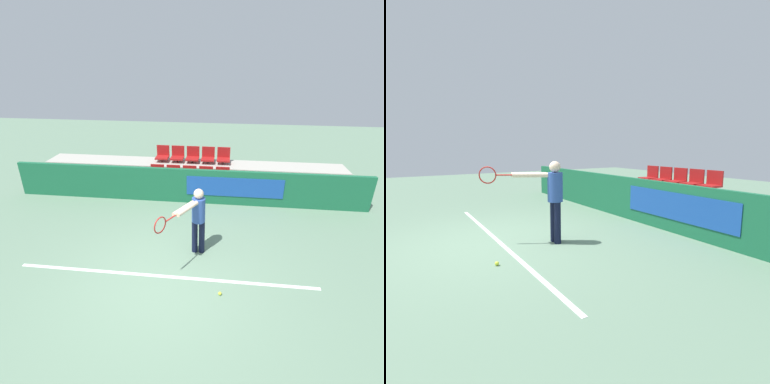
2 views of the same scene
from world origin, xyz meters
TOP-DOWN VIEW (x-y plane):
  - ground_plane at (0.00, 0.00)m, footprint 30.00×30.00m
  - court_baseline at (0.00, 0.13)m, footprint 6.10×0.08m
  - barrier_wall at (0.03, 3.52)m, footprint 10.46×0.14m
  - bleacher_tier_front at (0.00, 4.08)m, footprint 10.06×0.96m
  - bleacher_tier_middle at (0.00, 5.04)m, footprint 10.06×0.96m
  - stadium_chair_0 at (-1.05, 4.20)m, footprint 0.43×0.43m
  - stadium_chair_1 at (-0.52, 4.20)m, footprint 0.43×0.43m
  - stadium_chair_2 at (0.00, 4.20)m, footprint 0.43×0.43m
  - stadium_chair_3 at (0.52, 4.20)m, footprint 0.43×0.43m
  - stadium_chair_4 at (1.05, 4.20)m, footprint 0.43×0.43m
  - stadium_chair_5 at (-1.05, 5.16)m, footprint 0.43×0.43m
  - stadium_chair_6 at (-0.52, 5.16)m, footprint 0.43×0.43m
  - stadium_chair_7 at (0.00, 5.16)m, footprint 0.43×0.43m
  - stadium_chair_8 at (0.52, 5.16)m, footprint 0.43×0.43m
  - stadium_chair_9 at (1.05, 5.16)m, footprint 0.43×0.43m
  - tennis_player at (0.56, 0.98)m, footprint 0.82×1.38m
  - tennis_ball at (1.14, -0.25)m, footprint 0.07×0.07m

SIDE VIEW (x-z plane):
  - ground_plane at x=0.00m, z-range 0.00..0.00m
  - court_baseline at x=0.00m, z-range 0.00..0.01m
  - tennis_ball at x=1.14m, z-range 0.00..0.07m
  - bleacher_tier_front at x=0.00m, z-range 0.00..0.36m
  - bleacher_tier_middle at x=0.00m, z-range 0.00..0.72m
  - barrier_wall at x=0.03m, z-range 0.00..1.05m
  - stadium_chair_0 at x=-1.05m, z-range 0.31..0.83m
  - stadium_chair_1 at x=-0.52m, z-range 0.31..0.83m
  - stadium_chair_2 at x=0.00m, z-range 0.31..0.83m
  - stadium_chair_3 at x=0.52m, z-range 0.31..0.83m
  - stadium_chair_4 at x=1.05m, z-range 0.31..0.83m
  - stadium_chair_5 at x=-1.05m, z-range 0.67..1.19m
  - stadium_chair_6 at x=-0.52m, z-range 0.67..1.19m
  - stadium_chair_7 at x=0.00m, z-range 0.67..1.19m
  - stadium_chair_8 at x=0.52m, z-range 0.67..1.19m
  - stadium_chair_9 at x=1.05m, z-range 0.67..1.19m
  - tennis_player at x=0.56m, z-range 0.17..1.72m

